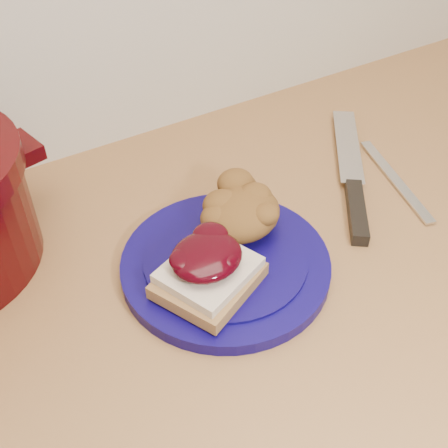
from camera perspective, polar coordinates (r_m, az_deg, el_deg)
base_cabinet at (r=1.05m, az=1.91°, el=-21.17°), size 4.00×0.60×0.86m
plate at (r=0.64m, az=0.16°, el=-4.12°), size 0.30×0.30×0.02m
sandwich at (r=0.59m, az=-1.66°, el=-4.59°), size 0.13×0.12×0.05m
stuffing_mound at (r=0.65m, az=1.82°, el=1.07°), size 0.12×0.11×0.05m
chef_knife at (r=0.76m, az=13.07°, el=3.23°), size 0.20×0.25×0.02m
butter_knife at (r=0.80m, az=17.00°, el=4.36°), size 0.06×0.18×0.00m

